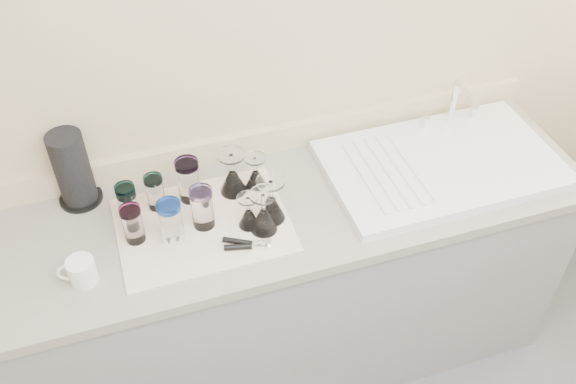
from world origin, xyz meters
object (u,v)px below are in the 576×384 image
object	(u,v)px
tumbler_lavender	(202,207)
goblet_extra	(264,217)
tumbler_magenta	(133,224)
tumbler_blue	(171,221)
goblet_back_left	(233,179)
sink_unit	(441,163)
paper_towel_roll	(73,170)
goblet_front_left	(249,216)
tumbler_purple	(189,180)
goblet_back_right	(256,177)
tumbler_teal	(128,201)
goblet_front_right	(271,205)
can_opener	(247,245)
white_mug	(81,271)
tumbler_extra	(129,206)
tumbler_cyan	(155,192)

from	to	relation	value
tumbler_lavender	goblet_extra	xyz separation A→B (m)	(0.18, -0.08, -0.02)
tumbler_magenta	tumbler_blue	distance (m)	0.12
tumbler_magenta	goblet_back_left	xyz separation A→B (m)	(0.35, 0.12, -0.01)
sink_unit	paper_towel_roll	xyz separation A→B (m)	(-1.24, 0.23, 0.11)
paper_towel_roll	goblet_front_left	bearing A→B (deg)	-30.79
tumbler_lavender	paper_towel_roll	distance (m)	0.45
tumbler_purple	goblet_extra	size ratio (longest dim) A/B	1.02
sink_unit	tumbler_blue	distance (m)	0.98
goblet_back_right	tumbler_teal	bearing A→B (deg)	-178.72
tumbler_blue	goblet_front_right	bearing A→B (deg)	-1.51
tumbler_lavender	can_opener	xyz separation A→B (m)	(0.11, -0.14, -0.07)
tumbler_blue	can_opener	distance (m)	0.25
tumbler_magenta	tumbler_purple	bearing A→B (deg)	32.78
tumbler_magenta	goblet_front_right	bearing A→B (deg)	-5.76
can_opener	white_mug	world-z (taller)	white_mug
goblet_back_left	paper_towel_roll	bearing A→B (deg)	165.41
goblet_front_left	goblet_back_right	bearing A→B (deg)	66.98
goblet_front_right	white_mug	world-z (taller)	goblet_front_right
tumbler_magenta	goblet_front_left	distance (m)	0.36
white_mug	paper_towel_roll	bearing A→B (deg)	86.17
tumbler_purple	tumbler_blue	size ratio (longest dim) A/B	1.04
sink_unit	tumbler_blue	world-z (taller)	sink_unit
goblet_front_right	tumbler_magenta	bearing A→B (deg)	174.24
white_mug	paper_towel_roll	distance (m)	0.38
sink_unit	tumbler_extra	xyz separation A→B (m)	(-1.09, 0.07, 0.05)
sink_unit	can_opener	bearing A→B (deg)	-168.30
tumbler_purple	tumbler_magenta	distance (m)	0.24
sink_unit	tumbler_extra	bearing A→B (deg)	176.20
tumbler_teal	paper_towel_roll	bearing A→B (deg)	136.54
tumbler_teal	goblet_front_right	size ratio (longest dim) A/B	0.79
tumbler_extra	goblet_back_left	bearing A→B (deg)	5.24
tumbler_cyan	tumbler_extra	distance (m)	0.10
goblet_back_left	white_mug	bearing A→B (deg)	-156.06
tumbler_teal	sink_unit	bearing A→B (deg)	-4.96
tumbler_cyan	tumbler_blue	world-z (taller)	tumbler_blue
tumbler_teal	goblet_front_right	distance (m)	0.46
tumbler_magenta	can_opener	distance (m)	0.36
tumbler_teal	goblet_extra	size ratio (longest dim) A/B	0.84
tumbler_teal	tumbler_lavender	world-z (taller)	tumbler_lavender
sink_unit	tumbler_teal	xyz separation A→B (m)	(-1.09, 0.09, 0.05)
tumbler_magenta	goblet_front_left	bearing A→B (deg)	-8.39
sink_unit	white_mug	size ratio (longest dim) A/B	6.66
goblet_back_left	can_opener	bearing A→B (deg)	-95.48
tumbler_extra	goblet_extra	bearing A→B (deg)	-23.44
tumbler_blue	goblet_back_left	bearing A→B (deg)	33.12
can_opener	tumbler_purple	bearing A→B (deg)	113.72
goblet_back_right	tumbler_cyan	bearing A→B (deg)	178.53
tumbler_purple	tumbler_lavender	world-z (taller)	tumbler_purple
sink_unit	tumbler_purple	size ratio (longest dim) A/B	5.19
tumbler_teal	white_mug	distance (m)	0.28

